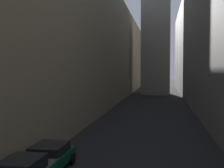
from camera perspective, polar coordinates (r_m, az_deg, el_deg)
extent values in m
plane|color=black|center=(40.16, 7.57, -5.01)|extent=(264.00, 264.00, 0.00)
cube|color=gray|center=(44.26, -8.92, 7.39)|extent=(14.21, 108.00, 18.04)
cube|color=black|center=(13.60, -17.18, -14.94)|extent=(1.55, 2.04, 0.60)
cube|color=#05472D|center=(16.31, -12.38, -14.29)|extent=(1.80, 4.02, 0.58)
cube|color=black|center=(16.33, -12.13, -12.31)|extent=(1.65, 2.11, 0.50)
cylinder|color=black|center=(17.93, -13.40, -13.69)|extent=(0.22, 0.65, 0.65)
cylinder|color=black|center=(17.33, -7.76, -14.23)|extent=(0.22, 0.65, 0.65)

